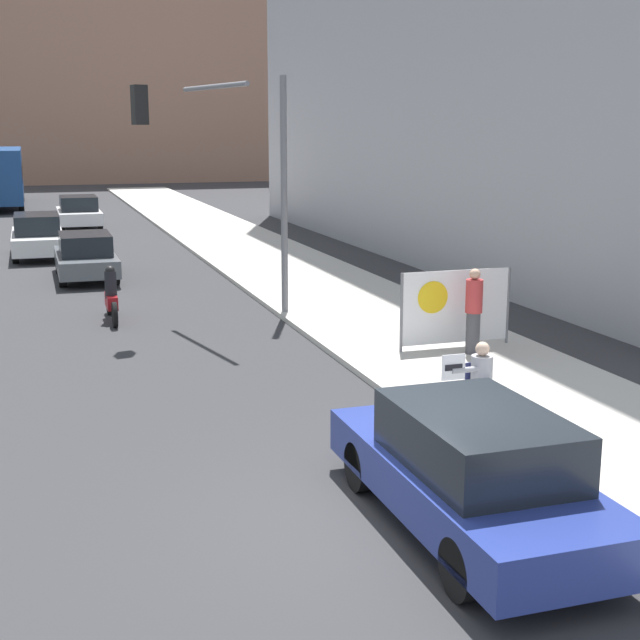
{
  "coord_description": "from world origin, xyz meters",
  "views": [
    {
      "loc": [
        -3.79,
        -9.04,
        4.54
      ],
      "look_at": [
        0.56,
        4.31,
        1.51
      ],
      "focal_mm": 50.0,
      "sensor_mm": 36.0,
      "label": 1
    }
  ],
  "objects": [
    {
      "name": "pedestrian_behind",
      "position": [
        4.46,
        6.45,
        1.0
      ],
      "size": [
        0.34,
        0.34,
        1.72
      ],
      "rotation": [
        0.0,
        0.0,
        3.15
      ],
      "color": "#424247",
      "rests_on": "sidewalk_curb"
    },
    {
      "name": "car_on_road_midblock",
      "position": [
        -3.58,
        24.34,
        0.76
      ],
      "size": [
        1.76,
        4.78,
        1.55
      ],
      "color": "white",
      "rests_on": "ground_plane"
    },
    {
      "name": "car_on_road_nearest",
      "position": [
        -2.25,
        18.87,
        0.71
      ],
      "size": [
        1.73,
        4.32,
        1.41
      ],
      "color": "#565B60",
      "rests_on": "ground_plane"
    },
    {
      "name": "building_backdrop_far",
      "position": [
        -2.0,
        72.71,
        11.03
      ],
      "size": [
        52.0,
        12.0,
        22.07
      ],
      "color": "#936B56",
      "rests_on": "ground_plane"
    },
    {
      "name": "seated_protester",
      "position": [
        2.71,
        2.8,
        0.75
      ],
      "size": [
        0.92,
        0.77,
        1.19
      ],
      "rotation": [
        0.0,
        0.0,
        -0.07
      ],
      "color": "#474C56",
      "rests_on": "sidewalk_curb"
    },
    {
      "name": "traffic_light_pole",
      "position": [
        0.72,
        11.37,
        3.97
      ],
      "size": [
        3.68,
        3.44,
        5.62
      ],
      "color": "slate",
      "rests_on": "sidewalk_curb"
    },
    {
      "name": "parked_car_curbside",
      "position": [
        0.79,
        -0.51,
        0.73
      ],
      "size": [
        1.79,
        4.56,
        1.47
      ],
      "color": "navy",
      "rests_on": "ground_plane"
    },
    {
      "name": "sidewalk_curb",
      "position": [
        4.03,
        15.0,
        0.06
      ],
      "size": [
        4.37,
        90.0,
        0.12
      ],
      "primitive_type": "cube",
      "color": "#B7B2A8",
      "rests_on": "ground_plane"
    },
    {
      "name": "motorcycle_on_road",
      "position": [
        -2.07,
        12.39,
        0.57
      ],
      "size": [
        0.28,
        2.14,
        1.35
      ],
      "color": "maroon",
      "rests_on": "ground_plane"
    },
    {
      "name": "protest_banner",
      "position": [
        4.35,
        7.04,
        0.97
      ],
      "size": [
        2.46,
        0.06,
        1.6
      ],
      "color": "slate",
      "rests_on": "sidewalk_curb"
    },
    {
      "name": "car_on_road_distant",
      "position": [
        -1.62,
        33.74,
        0.73
      ],
      "size": [
        1.88,
        4.56,
        1.47
      ],
      "color": "white",
      "rests_on": "ground_plane"
    },
    {
      "name": "ground_plane",
      "position": [
        0.0,
        0.0,
        0.0
      ],
      "size": [
        160.0,
        160.0,
        0.0
      ],
      "primitive_type": "plane",
      "color": "#303033"
    }
  ]
}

